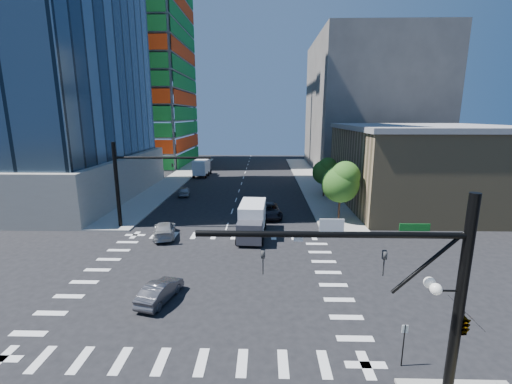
{
  "coord_description": "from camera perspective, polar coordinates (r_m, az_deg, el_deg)",
  "views": [
    {
      "loc": [
        4.03,
        -23.45,
        11.82
      ],
      "look_at": [
        3.26,
        8.0,
        4.76
      ],
      "focal_mm": 24.0,
      "sensor_mm": 36.0,
      "label": 1
    }
  ],
  "objects": [
    {
      "name": "sidewalk_nw",
      "position": [
        66.61,
        -13.0,
        2.17
      ],
      "size": [
        5.0,
        60.0,
        0.15
      ],
      "primitive_type": "cube",
      "color": "gray",
      "rests_on": "ground"
    },
    {
      "name": "car_sb_cross",
      "position": [
        23.97,
        -15.71,
        -15.61
      ],
      "size": [
        2.34,
        4.22,
        1.32
      ],
      "primitive_type": "imported",
      "rotation": [
        0.0,
        0.0,
        2.89
      ],
      "color": "#4B4A4F",
      "rests_on": "ground"
    },
    {
      "name": "box_truck_near",
      "position": [
        33.9,
        -0.71,
        -5.2
      ],
      "size": [
        2.92,
        6.27,
        3.22
      ],
      "rotation": [
        0.0,
        0.0,
        -0.05
      ],
      "color": "black",
      "rests_on": "ground"
    },
    {
      "name": "ground",
      "position": [
        26.56,
        -7.7,
        -13.89
      ],
      "size": [
        160.0,
        160.0,
        0.0
      ],
      "primitive_type": "plane",
      "color": "black",
      "rests_on": "ground"
    },
    {
      "name": "road_markings",
      "position": [
        26.56,
        -7.7,
        -13.88
      ],
      "size": [
        20.0,
        20.0,
        0.01
      ],
      "primitive_type": "cube",
      "color": "silver",
      "rests_on": "ground"
    },
    {
      "name": "signal_mast_nw",
      "position": [
        38.18,
        -20.2,
        2.33
      ],
      "size": [
        10.2,
        0.4,
        9.0
      ],
      "color": "black",
      "rests_on": "sidewalk_nw"
    },
    {
      "name": "sidewalk_ne",
      "position": [
        65.08,
        8.86,
        2.1
      ],
      "size": [
        5.0,
        60.0,
        0.15
      ],
      "primitive_type": "cube",
      "color": "gray",
      "rests_on": "ground"
    },
    {
      "name": "box_truck_far",
      "position": [
        69.11,
        -8.93,
        3.87
      ],
      "size": [
        2.84,
        6.35,
        3.3
      ],
      "rotation": [
        0.0,
        0.0,
        3.12
      ],
      "color": "black",
      "rests_on": "ground"
    },
    {
      "name": "tree_north",
      "position": [
        50.75,
        11.5,
        3.52
      ],
      "size": [
        3.54,
        3.52,
        5.78
      ],
      "color": "#382316",
      "rests_on": "sidewalk_ne"
    },
    {
      "name": "car_sb_mid",
      "position": [
        52.58,
        -11.87,
        0.16
      ],
      "size": [
        2.39,
        4.3,
        1.38
      ],
      "primitive_type": "imported",
      "rotation": [
        0.0,
        0.0,
        3.34
      ],
      "color": "#9C9DA3",
      "rests_on": "ground"
    },
    {
      "name": "construction_building",
      "position": [
        91.88,
        -19.87,
        19.94
      ],
      "size": [
        25.16,
        34.5,
        70.6
      ],
      "color": "slate",
      "rests_on": "ground"
    },
    {
      "name": "tree_south",
      "position": [
        38.98,
        14.12,
        1.72
      ],
      "size": [
        4.16,
        4.16,
        6.82
      ],
      "color": "#382316",
      "rests_on": "sidewalk_ne"
    },
    {
      "name": "car_sb_near",
      "position": [
        35.39,
        -15.03,
        -6.05
      ],
      "size": [
        3.18,
        5.41,
        1.47
      ],
      "primitive_type": "imported",
      "rotation": [
        0.0,
        0.0,
        3.38
      ],
      "color": "#B6B6B6",
      "rests_on": "ground"
    },
    {
      "name": "car_nb_far",
      "position": [
        40.75,
        2.23,
        -3.09
      ],
      "size": [
        3.19,
        5.8,
        1.54
      ],
      "primitive_type": "imported",
      "rotation": [
        0.0,
        0.0,
        0.12
      ],
      "color": "black",
      "rests_on": "ground"
    },
    {
      "name": "commercial_building",
      "position": [
        50.47,
        26.0,
        3.96
      ],
      "size": [
        20.5,
        22.5,
        10.6
      ],
      "color": "#8D7952",
      "rests_on": "ground"
    },
    {
      "name": "signal_mast_se",
      "position": [
        15.24,
        27.85,
        -15.47
      ],
      "size": [
        10.51,
        2.48,
        9.0
      ],
      "color": "black",
      "rests_on": "sidewalk_se"
    },
    {
      "name": "no_parking_sign",
      "position": [
        19.03,
        23.41,
        -21.77
      ],
      "size": [
        0.3,
        0.06,
        2.2
      ],
      "color": "black",
      "rests_on": "ground"
    },
    {
      "name": "bg_building_ne",
      "position": [
        81.77,
        18.24,
        13.56
      ],
      "size": [
        24.0,
        30.0,
        28.0
      ],
      "primitive_type": "cube",
      "color": "#5A5551",
      "rests_on": "ground"
    }
  ]
}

